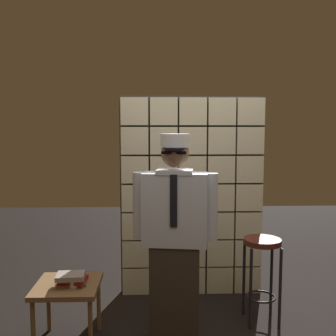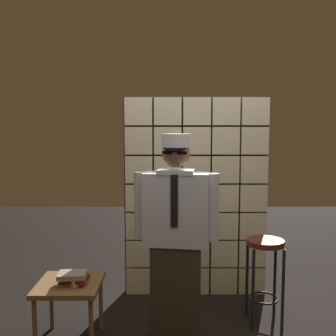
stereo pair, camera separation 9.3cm
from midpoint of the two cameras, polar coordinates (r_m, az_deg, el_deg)
name	(u,v)px [view 1 (the left image)]	position (r m, az deg, el deg)	size (l,w,h in m)	color
glass_block_wall	(192,197)	(4.20, 2.91, -4.30)	(1.54, 0.10, 2.15)	beige
standing_person	(175,236)	(3.25, 0.17, -9.91)	(0.70, 0.33, 1.75)	#382D23
bar_stool	(262,260)	(3.78, 12.84, -12.97)	(0.34, 0.34, 0.79)	#592319
side_table	(67,292)	(3.49, -15.22, -17.01)	(0.52, 0.52, 0.52)	brown
book_stack	(72,279)	(3.40, -14.64, -15.39)	(0.25, 0.21, 0.10)	brown
coffee_mug	(74,281)	(3.36, -14.34, -15.71)	(0.13, 0.08, 0.09)	silver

